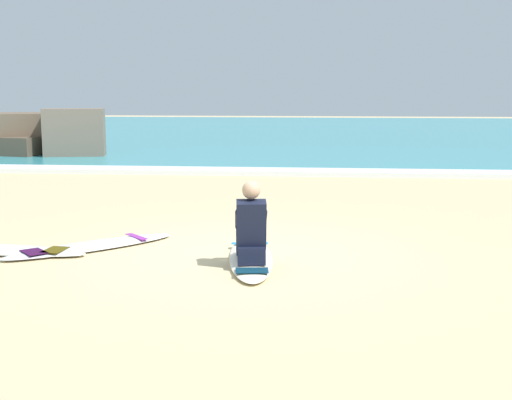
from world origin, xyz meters
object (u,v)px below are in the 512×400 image
at_px(surfer_seated, 251,230).
at_px(surfboard_main, 251,258).
at_px(surfboard_spare_near, 91,246).
at_px(surfboard_spare_far, 2,250).

bearing_deg(surfer_seated, surfboard_main, 96.69).
distance_m(surfboard_main, surfboard_spare_near, 2.18).
bearing_deg(surfboard_spare_far, surfboard_main, -2.29).
relative_size(surfboard_main, surfboard_spare_far, 0.99).
relative_size(surfboard_main, surfer_seated, 2.44).
xyz_separation_m(surfer_seated, surfboard_spare_far, (-3.22, 0.41, -0.40)).
relative_size(surfboard_spare_near, surfboard_spare_far, 0.89).
xyz_separation_m(surfboard_main, surfer_seated, (0.03, -0.28, 0.40)).
distance_m(surfboard_main, surfer_seated, 0.49).
height_order(surfboard_main, surfer_seated, surfer_seated).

